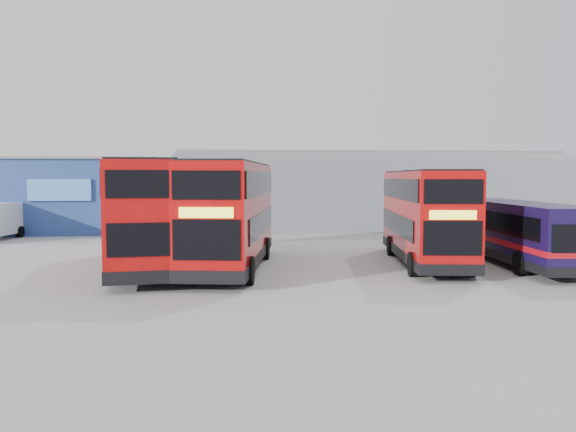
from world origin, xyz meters
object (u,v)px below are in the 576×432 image
Objects in this scene: office_block at (78,195)px; double_decker_right at (425,217)px; double_decker_left at (147,216)px; double_decker_centre at (231,216)px; single_decker_blue at (517,234)px; maintenance_shed at (374,193)px.

office_block is 1.24× the size of double_decker_right.
office_block is 1.14× the size of double_decker_left.
double_decker_left is 1.01× the size of double_decker_centre.
double_decker_left is 12.00m from double_decker_right.
double_decker_left is at bearing 2.90° from single_decker_blue.
double_decker_right is (19.57, -17.06, -0.53)m from office_block.
double_decker_left is at bearing -170.92° from double_decker_right.
maintenance_shed is 3.00× the size of single_decker_blue.
single_decker_blue is at bearing -36.80° from office_block.
double_decker_right reaches higher than single_decker_blue.
maintenance_shed reaches higher than double_decker_right.
double_decker_right is 0.98× the size of single_decker_blue.
maintenance_shed is 24.23m from double_decker_left.
double_decker_left is at bearing -126.54° from maintenance_shed.
office_block is at bearing 130.33° from double_decker_centre.
maintenance_shed is at bearing -133.87° from double_decker_left.
maintenance_shed is 22.47m from double_decker_centre.
double_decker_left reaches higher than double_decker_right.
maintenance_shed reaches higher than double_decker_left.
maintenance_shed is at bearing 5.21° from office_block.
maintenance_shed reaches higher than single_decker_blue.
double_decker_right is at bearing 12.03° from double_decker_centre.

